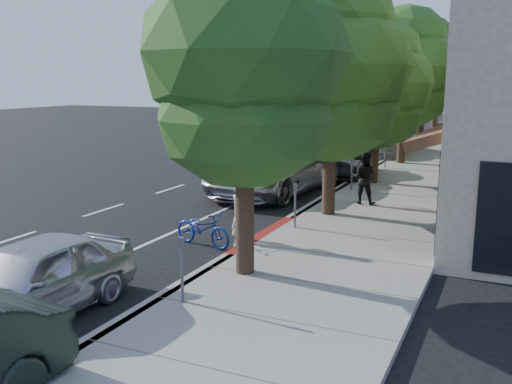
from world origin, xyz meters
The scene contains 18 objects.
ground centered at (0.00, 0.00, 0.00)m, with size 120.00×120.00×0.00m, color black.
sidewalk centered at (2.30, 8.00, 0.07)m, with size 4.60×56.00×0.15m, color gray.
curb centered at (0.00, 8.00, 0.07)m, with size 0.30×56.00×0.15m, color #9E998E.
curb_red_segment centered at (0.00, 1.00, 0.07)m, with size 0.32×4.00×0.15m, color maroon.
street_tree_0 centered at (0.90, -2.00, 4.67)m, with size 4.35×4.35×7.48m.
street_tree_1 centered at (0.90, 4.00, 4.55)m, with size 4.83×4.83×7.47m.
street_tree_2 centered at (0.90, 10.00, 4.02)m, with size 4.47×4.47×6.66m.
street_tree_3 centered at (0.90, 16.00, 4.71)m, with size 5.12×5.12×7.77m.
street_tree_4 centered at (0.90, 22.00, 4.83)m, with size 4.77×4.77×7.82m.
street_tree_5 centered at (0.90, 28.00, 4.82)m, with size 4.49×4.49×7.72m.
cyclist centered at (-0.28, 0.19, 0.86)m, with size 0.62×0.41×1.71m, color white.
bicycle centered at (-1.16, -0.22, 0.47)m, with size 0.62×1.78×0.93m, color navy.
silver_suv centered at (-2.20, 6.95, 0.92)m, with size 3.04×6.59×1.83m, color #BCBCC1.
dark_sedan centered at (-0.50, 11.56, 0.67)m, with size 1.41×4.05×1.33m, color black.
white_pickup centered at (-0.58, 19.38, 0.86)m, with size 2.41×5.93×1.72m, color silver.
dark_suv_far centered at (-1.79, 21.50, 0.84)m, with size 1.98×4.92×1.68m, color black.
near_car_a centered at (-1.70, -5.50, 0.74)m, with size 1.75×4.34×1.48m, color silver.
pedestrian centered at (1.54, 5.88, 1.02)m, with size 0.85×0.66×1.74m, color black.
Camera 1 is at (6.02, -12.66, 4.29)m, focal length 40.00 mm.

